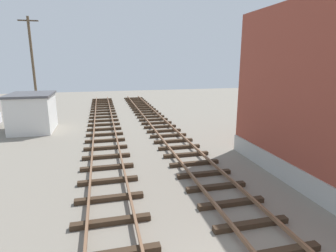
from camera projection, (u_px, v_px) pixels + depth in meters
name	position (u px, v px, depth m)	size (l,w,h in m)	color
control_hut	(32.00, 112.00, 19.90)	(3.00, 3.80, 2.76)	silver
utility_pole_far	(33.00, 64.00, 26.35)	(1.80, 0.24, 9.15)	brown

